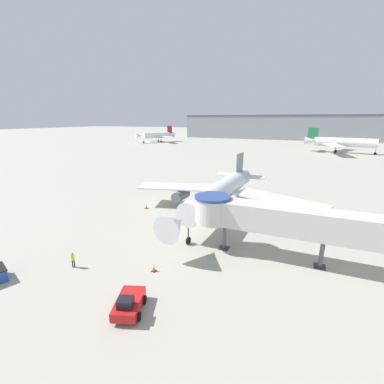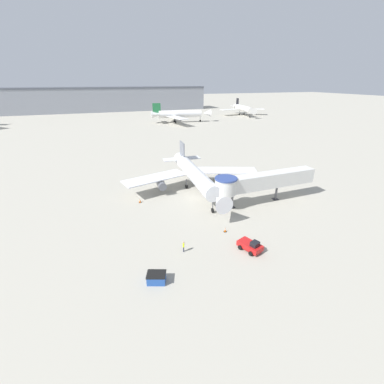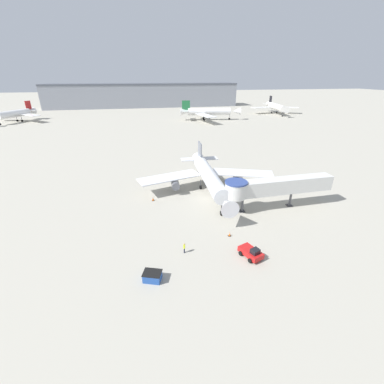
{
  "view_description": "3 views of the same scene",
  "coord_description": "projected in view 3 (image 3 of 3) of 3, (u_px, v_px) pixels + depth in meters",
  "views": [
    {
      "loc": [
        12.46,
        -32.78,
        14.6
      ],
      "look_at": [
        -3.52,
        2.73,
        3.5
      ],
      "focal_mm": 24.0,
      "sensor_mm": 36.0,
      "label": 1
    },
    {
      "loc": [
        -16.9,
        -45.37,
        22.4
      ],
      "look_at": [
        -2.53,
        -4.47,
        3.42
      ],
      "focal_mm": 24.0,
      "sensor_mm": 36.0,
      "label": 2
    },
    {
      "loc": [
        -13.07,
        -46.6,
        23.62
      ],
      "look_at": [
        -4.42,
        -4.42,
        3.92
      ],
      "focal_mm": 24.0,
      "sensor_mm": 36.0,
      "label": 3
    }
  ],
  "objects": [
    {
      "name": "background_jet_green_tail",
      "position": [
        208.0,
        112.0,
        145.07
      ],
      "size": [
        34.43,
        37.0,
        10.74
      ],
      "rotation": [
        0.0,
        0.0,
        1.45
      ],
      "color": "white",
      "rests_on": "ground_plane"
    },
    {
      "name": "jet_bridge",
      "position": [
        272.0,
        186.0,
        48.02
      ],
      "size": [
        21.52,
        4.09,
        6.27
      ],
      "rotation": [
        0.0,
        0.0,
        0.03
      ],
      "color": "silver",
      "rests_on": "ground_plane"
    },
    {
      "name": "ground_crew_marshaller",
      "position": [
        184.0,
        247.0,
        37.02
      ],
      "size": [
        0.31,
        0.37,
        1.66
      ],
      "rotation": [
        0.0,
        0.0,
        1.09
      ],
      "color": "#1E2338",
      "rests_on": "ground_plane"
    },
    {
      "name": "traffic_cone_near_nose",
      "position": [
        230.0,
        234.0,
        41.15
      ],
      "size": [
        0.45,
        0.45,
        0.75
      ],
      "color": "black",
      "rests_on": "ground_plane"
    },
    {
      "name": "main_airplane",
      "position": [
        209.0,
        176.0,
        55.42
      ],
      "size": [
        31.05,
        28.52,
        8.59
      ],
      "rotation": [
        0.0,
        0.0,
        -0.04
      ],
      "color": "silver",
      "rests_on": "ground_plane"
    },
    {
      "name": "pushback_tug_red",
      "position": [
        251.0,
        252.0,
        36.26
      ],
      "size": [
        3.0,
        3.89,
        1.73
      ],
      "rotation": [
        0.0,
        0.0,
        0.37
      ],
      "color": "red",
      "rests_on": "ground_plane"
    },
    {
      "name": "ground_plane",
      "position": [
        208.0,
        199.0,
        53.72
      ],
      "size": [
        800.0,
        800.0,
        0.0
      ],
      "primitive_type": "plane",
      "color": "#A8A393"
    },
    {
      "name": "traffic_cone_port_wing",
      "position": [
        153.0,
        199.0,
        52.74
      ],
      "size": [
        0.51,
        0.51,
        0.83
      ],
      "color": "black",
      "rests_on": "ground_plane"
    },
    {
      "name": "terminal_building",
      "position": [
        144.0,
        95.0,
        204.67
      ],
      "size": [
        147.78,
        21.73,
        17.62
      ],
      "color": "gray",
      "rests_on": "ground_plane"
    },
    {
      "name": "background_jet_black_tail",
      "position": [
        276.0,
        107.0,
        168.09
      ],
      "size": [
        32.05,
        33.89,
        10.46
      ],
      "rotation": [
        0.0,
        0.0,
        -0.15
      ],
      "color": "white",
      "rests_on": "ground_plane"
    },
    {
      "name": "service_container_blue",
      "position": [
        152.0,
        276.0,
        32.19
      ],
      "size": [
        2.72,
        2.35,
        1.19
      ],
      "rotation": [
        0.0,
        0.0,
        -0.34
      ],
      "color": "#234C9E",
      "rests_on": "ground_plane"
    },
    {
      "name": "background_jet_red_tail",
      "position": [
        15.0,
        114.0,
        138.48
      ],
      "size": [
        27.41,
        26.96,
        10.29
      ],
      "rotation": [
        0.0,
        0.0,
        -0.47
      ],
      "color": "white",
      "rests_on": "ground_plane"
    },
    {
      "name": "traffic_cone_starboard_wing",
      "position": [
        265.0,
        191.0,
        56.38
      ],
      "size": [
        0.5,
        0.5,
        0.83
      ],
      "color": "black",
      "rests_on": "ground_plane"
    }
  ]
}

